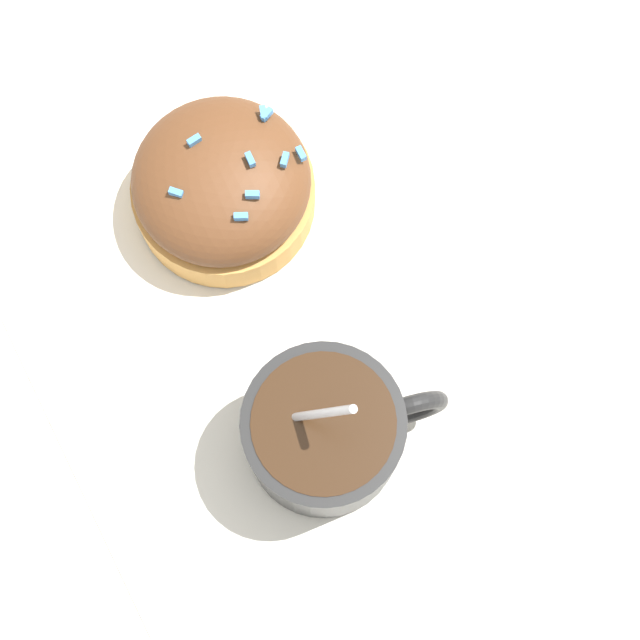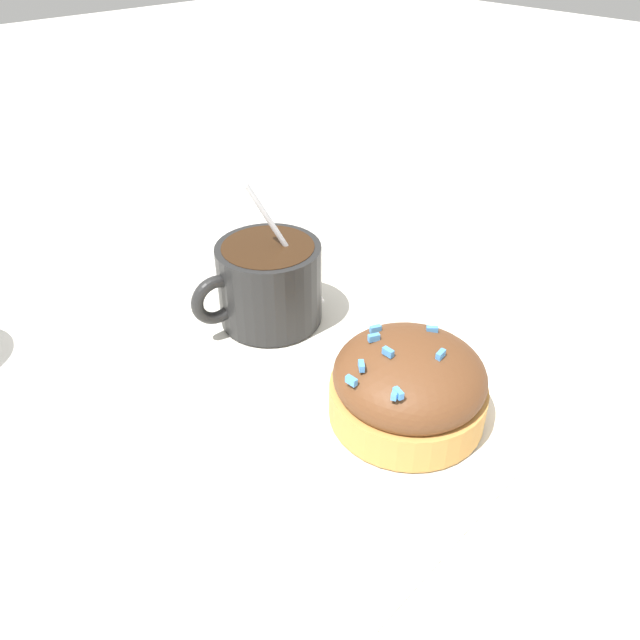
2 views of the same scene
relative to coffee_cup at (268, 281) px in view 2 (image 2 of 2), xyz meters
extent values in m
plane|color=silver|center=(-0.07, 0.00, -0.04)|extent=(3.00, 3.00, 0.00)
cube|color=white|center=(-0.07, 0.00, -0.04)|extent=(0.31, 0.28, 0.00)
cylinder|color=black|center=(0.00, 0.00, 0.00)|extent=(0.08, 0.08, 0.06)
cylinder|color=#331E0F|center=(0.00, 0.00, 0.02)|extent=(0.07, 0.07, 0.01)
torus|color=black|center=(0.01, 0.04, 0.00)|extent=(0.02, 0.04, 0.04)
ellipsoid|color=silver|center=(0.01, 0.01, -0.02)|extent=(0.03, 0.03, 0.01)
cylinder|color=silver|center=(-0.01, -0.01, 0.03)|extent=(0.03, 0.05, 0.10)
cylinder|color=#D19347|center=(-0.14, 0.01, -0.02)|extent=(0.10, 0.10, 0.02)
ellipsoid|color=brown|center=(-0.14, 0.01, 0.00)|extent=(0.09, 0.09, 0.04)
cube|color=#4C99EA|center=(-0.11, 0.01, 0.02)|extent=(0.01, 0.01, 0.00)
cube|color=#4C99EA|center=(-0.14, -0.02, 0.02)|extent=(0.01, 0.01, 0.00)
cube|color=#4C99EA|center=(-0.16, 0.04, 0.01)|extent=(0.01, 0.01, 0.00)
cube|color=#4C99EA|center=(-0.13, 0.04, 0.02)|extent=(0.01, 0.01, 0.00)
cube|color=#4C99EA|center=(-0.14, 0.02, 0.02)|extent=(0.01, 0.00, 0.00)
cube|color=#4C99EA|center=(-0.12, 0.01, 0.02)|extent=(0.01, 0.01, 0.00)
cube|color=#4C99EA|center=(-0.16, 0.00, 0.02)|extent=(0.00, 0.01, 0.00)
cube|color=#4C99EA|center=(-0.13, 0.05, 0.01)|extent=(0.01, 0.00, 0.00)
cube|color=#4C99EA|center=(-0.16, 0.04, 0.02)|extent=(0.01, 0.00, 0.00)
camera|label=1|loc=(0.07, -0.04, 0.52)|focal=60.00mm
camera|label=2|loc=(-0.32, 0.24, 0.24)|focal=35.00mm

